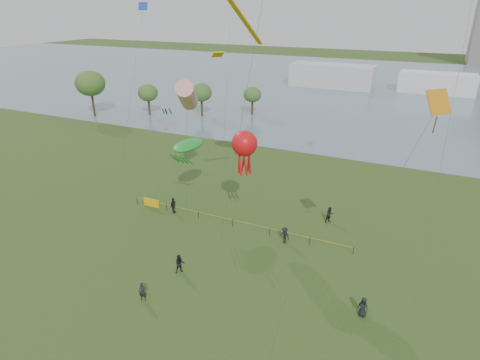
% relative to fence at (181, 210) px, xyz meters
% --- Properties ---
extents(ground_plane, '(400.00, 400.00, 0.00)m').
position_rel_fence_xyz_m(ground_plane, '(9.55, -15.64, -0.55)').
color(ground_plane, '#213811').
extents(lake, '(400.00, 120.00, 0.08)m').
position_rel_fence_xyz_m(lake, '(9.55, 84.36, -0.53)').
color(lake, slate).
rests_on(lake, ground_plane).
extents(pavilion_left, '(22.00, 8.00, 6.00)m').
position_rel_fence_xyz_m(pavilion_left, '(-2.45, 79.36, 2.45)').
color(pavilion_left, silver).
rests_on(pavilion_left, ground_plane).
extents(pavilion_right, '(18.00, 7.00, 5.00)m').
position_rel_fence_xyz_m(pavilion_right, '(23.55, 82.36, 1.95)').
color(pavilion_right, silver).
rests_on(pavilion_right, ground_plane).
extents(trees, '(33.05, 19.14, 8.98)m').
position_rel_fence_xyz_m(trees, '(-29.24, 32.42, 4.98)').
color(trees, '#39221A').
rests_on(trees, ground_plane).
extents(fence, '(24.07, 0.07, 1.05)m').
position_rel_fence_xyz_m(fence, '(0.00, 0.00, 0.00)').
color(fence, black).
rests_on(fence, ground_plane).
extents(spectator_a, '(1.03, 1.01, 1.67)m').
position_rel_fence_xyz_m(spectator_a, '(5.44, -8.70, 0.28)').
color(spectator_a, black).
rests_on(spectator_a, ground_plane).
extents(spectator_b, '(1.22, 0.94, 1.66)m').
position_rel_fence_xyz_m(spectator_b, '(11.88, -0.74, 0.28)').
color(spectator_b, black).
rests_on(spectator_b, ground_plane).
extents(spectator_c, '(0.47, 1.02, 1.71)m').
position_rel_fence_xyz_m(spectator_c, '(-0.98, -0.01, 0.30)').
color(spectator_c, black).
rests_on(spectator_c, ground_plane).
extents(spectator_d, '(0.86, 0.66, 1.55)m').
position_rel_fence_xyz_m(spectator_d, '(20.15, -7.54, 0.22)').
color(spectator_d, black).
rests_on(spectator_d, ground_plane).
extents(spectator_f, '(0.67, 0.57, 1.55)m').
position_rel_fence_xyz_m(spectator_f, '(4.79, -12.82, 0.22)').
color(spectator_f, black).
rests_on(spectator_f, ground_plane).
extents(spectator_g, '(1.05, 1.06, 1.72)m').
position_rel_fence_xyz_m(spectator_g, '(14.78, 4.95, 0.31)').
color(spectator_g, black).
rests_on(spectator_g, ground_plane).
extents(kite_windsock, '(4.29, 5.20, 13.89)m').
position_rel_fence_xyz_m(kite_windsock, '(-0.95, 3.83, 11.39)').
color(kite_windsock, '#3F3F42').
extents(kite_creature, '(5.45, 6.04, 7.62)m').
position_rel_fence_xyz_m(kite_creature, '(0.03, 2.03, 6.60)').
color(kite_creature, '#3F3F42').
extents(kite_octopus, '(4.91, 2.32, 10.58)m').
position_rel_fence_xyz_m(kite_octopus, '(7.88, -1.11, 8.80)').
color(kite_octopus, '#3F3F42').
extents(kite_delta, '(6.73, 10.89, 16.57)m').
position_rel_fence_xyz_m(kite_delta, '(22.05, -9.11, 14.51)').
color(kite_delta, '#3F3F42').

